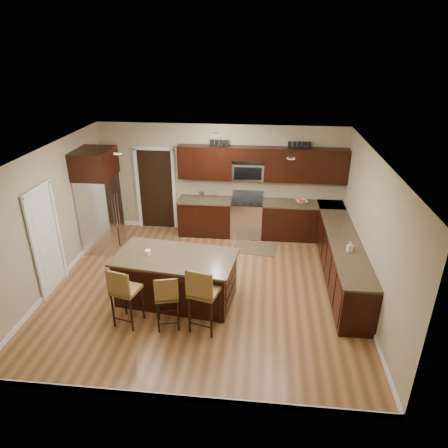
# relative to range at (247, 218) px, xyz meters

# --- Properties ---
(floor) EXTENTS (6.00, 6.00, 0.00)m
(floor) POSITION_rel_range_xyz_m (-0.68, -2.45, -0.47)
(floor) COLOR brown
(floor) RESTS_ON ground
(ceiling) EXTENTS (6.00, 6.00, 0.00)m
(ceiling) POSITION_rel_range_xyz_m (-0.68, -2.45, 2.23)
(ceiling) COLOR silver
(ceiling) RESTS_ON wall_back
(wall_back) EXTENTS (6.00, 0.00, 6.00)m
(wall_back) POSITION_rel_range_xyz_m (-0.68, 0.30, 0.88)
(wall_back) COLOR tan
(wall_back) RESTS_ON floor
(wall_left) EXTENTS (0.00, 5.50, 5.50)m
(wall_left) POSITION_rel_range_xyz_m (-3.68, -2.45, 0.88)
(wall_left) COLOR tan
(wall_left) RESTS_ON floor
(wall_right) EXTENTS (0.00, 5.50, 5.50)m
(wall_right) POSITION_rel_range_xyz_m (2.32, -2.45, 0.88)
(wall_right) COLOR tan
(wall_right) RESTS_ON floor
(base_cabinets) EXTENTS (4.02, 3.96, 0.92)m
(base_cabinets) POSITION_rel_range_xyz_m (1.22, -1.01, -0.01)
(base_cabinets) COLOR black
(base_cabinets) RESTS_ON floor
(upper_cabinets) EXTENTS (4.00, 0.33, 0.80)m
(upper_cabinets) POSITION_rel_range_xyz_m (0.36, 0.13, 1.37)
(upper_cabinets) COLOR black
(upper_cabinets) RESTS_ON wall_back
(range) EXTENTS (0.76, 0.64, 1.11)m
(range) POSITION_rel_range_xyz_m (0.00, 0.00, 0.00)
(range) COLOR silver
(range) RESTS_ON floor
(microwave) EXTENTS (0.76, 0.31, 0.40)m
(microwave) POSITION_rel_range_xyz_m (0.00, 0.15, 1.15)
(microwave) COLOR silver
(microwave) RESTS_ON upper_cabinets
(doorway) EXTENTS (0.85, 0.03, 2.06)m
(doorway) POSITION_rel_range_xyz_m (-2.33, 0.28, 0.56)
(doorway) COLOR black
(doorway) RESTS_ON floor
(pantry_door) EXTENTS (0.03, 0.80, 2.04)m
(pantry_door) POSITION_rel_range_xyz_m (-3.66, -2.75, 0.55)
(pantry_door) COLOR white
(pantry_door) RESTS_ON floor
(letter_decor) EXTENTS (2.20, 0.03, 0.15)m
(letter_decor) POSITION_rel_range_xyz_m (0.22, 0.13, 1.82)
(letter_decor) COLOR black
(letter_decor) RESTS_ON upper_cabinets
(island) EXTENTS (2.30, 1.40, 0.92)m
(island) POSITION_rel_range_xyz_m (-1.16, -2.87, -0.04)
(island) COLOR black
(island) RESTS_ON floor
(stool_left) EXTENTS (0.51, 0.51, 1.12)m
(stool_left) POSITION_rel_range_xyz_m (-1.85, -3.72, 0.23)
(stool_left) COLOR olive
(stool_left) RESTS_ON floor
(stool_mid) EXTENTS (0.47, 0.47, 1.04)m
(stool_mid) POSITION_rel_range_xyz_m (-1.12, -3.71, 0.17)
(stool_mid) COLOR olive
(stool_mid) RESTS_ON floor
(stool_right) EXTENTS (0.55, 0.55, 1.22)m
(stool_right) POSITION_rel_range_xyz_m (-0.52, -3.72, 0.29)
(stool_right) COLOR olive
(stool_right) RESTS_ON floor
(refrigerator) EXTENTS (0.79, 0.93, 2.35)m
(refrigerator) POSITION_rel_range_xyz_m (-3.30, -0.99, 0.74)
(refrigerator) COLOR silver
(refrigerator) RESTS_ON floor
(floor_mat) EXTENTS (1.09, 0.81, 0.01)m
(floor_mat) POSITION_rel_range_xyz_m (0.24, -0.69, -0.47)
(floor_mat) COLOR brown
(floor_mat) RESTS_ON floor
(fruit_bowl) EXTENTS (0.35, 0.35, 0.07)m
(fruit_bowl) POSITION_rel_range_xyz_m (1.31, -0.00, 0.48)
(fruit_bowl) COLOR silver
(fruit_bowl) RESTS_ON base_cabinets
(soap_bottle) EXTENTS (0.10, 0.10, 0.19)m
(soap_bottle) POSITION_rel_range_xyz_m (2.02, -2.35, 0.55)
(soap_bottle) COLOR #B2B2B2
(soap_bottle) RESTS_ON base_cabinets
(canister_tall) EXTENTS (0.12, 0.12, 0.21)m
(canister_tall) POSITION_rel_range_xyz_m (-1.11, -0.00, 0.55)
(canister_tall) COLOR silver
(canister_tall) RESTS_ON base_cabinets
(canister_short) EXTENTS (0.11, 0.11, 0.14)m
(canister_short) POSITION_rel_range_xyz_m (-0.80, -0.00, 0.52)
(canister_short) COLOR silver
(canister_short) RESTS_ON base_cabinets
(island_jar) EXTENTS (0.10, 0.10, 0.10)m
(island_jar) POSITION_rel_range_xyz_m (-1.66, -2.87, 0.50)
(island_jar) COLOR white
(island_jar) RESTS_ON island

